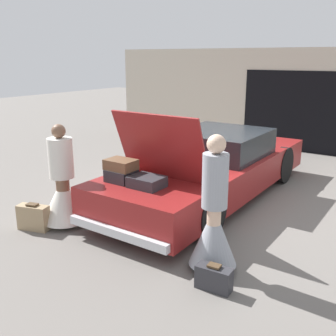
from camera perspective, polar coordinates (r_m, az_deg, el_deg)
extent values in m
plane|color=slate|center=(7.53, 6.26, -4.09)|extent=(40.00, 40.00, 0.00)
cube|color=beige|center=(11.52, 17.83, 9.34)|extent=(12.00, 0.12, 2.80)
cube|color=black|center=(11.49, 17.59, 7.83)|extent=(2.80, 0.02, 2.20)
cube|color=maroon|center=(7.39, 6.37, -0.71)|extent=(1.79, 5.27, 0.57)
cube|color=#1E2328|center=(7.53, 7.63, 3.65)|extent=(1.57, 1.69, 0.47)
cylinder|color=black|center=(9.18, 6.66, 1.99)|extent=(0.18, 0.75, 0.75)
cylinder|color=black|center=(8.57, 16.42, 0.44)|extent=(0.18, 0.75, 0.75)
cylinder|color=black|center=(6.62, -6.55, -3.51)|extent=(0.18, 0.75, 0.75)
cylinder|color=black|center=(5.74, 6.09, -6.59)|extent=(0.18, 0.75, 0.75)
cube|color=silver|center=(5.39, -7.49, -9.30)|extent=(1.70, 0.10, 0.12)
cube|color=maroon|center=(5.83, -1.11, 3.02)|extent=(1.52, 0.43, 1.04)
cube|color=#2D2D33|center=(5.93, -6.80, -1.08)|extent=(0.40, 0.35, 0.18)
cube|color=#2D2D33|center=(5.64, -3.10, -2.01)|extent=(0.48, 0.39, 0.16)
cube|color=brown|center=(5.89, -6.85, 0.50)|extent=(0.44, 0.33, 0.16)
cylinder|color=brown|center=(6.36, -14.87, -4.66)|extent=(0.21, 0.21, 0.78)
cone|color=silver|center=(6.34, -14.89, -4.34)|extent=(0.71, 0.71, 0.70)
cylinder|color=silver|center=(6.15, -15.32, 1.41)|extent=(0.37, 0.37, 0.61)
sphere|color=brown|center=(6.07, -15.60, 5.18)|extent=(0.21, 0.21, 0.21)
cylinder|color=beige|center=(4.90, 6.57, -10.19)|extent=(0.17, 0.17, 0.83)
cone|color=#9399A3|center=(4.88, 6.59, -9.75)|extent=(0.59, 0.59, 0.75)
cylinder|color=#9399A3|center=(4.62, 6.86, -1.88)|extent=(0.31, 0.31, 0.66)
sphere|color=beige|center=(4.51, 7.04, 3.46)|extent=(0.22, 0.22, 0.22)
cube|color=#9E8460|center=(6.38, -18.93, -6.82)|extent=(0.52, 0.32, 0.39)
cube|color=#4C3823|center=(6.30, -19.11, -5.03)|extent=(0.19, 0.16, 0.02)
cube|color=#2D2D33|center=(4.65, 6.67, -15.61)|extent=(0.42, 0.20, 0.28)
cube|color=#4C3823|center=(4.57, 6.73, -13.90)|extent=(0.15, 0.11, 0.02)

